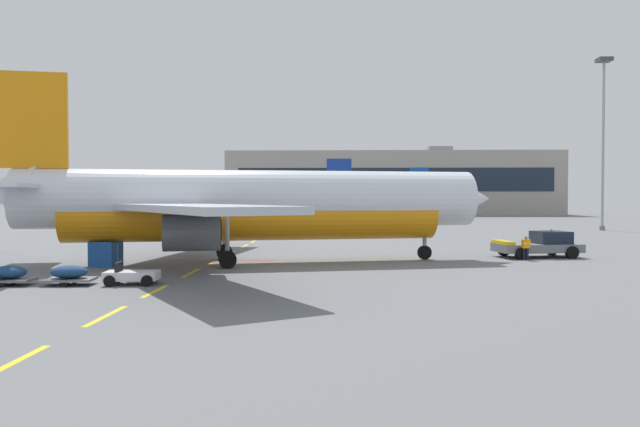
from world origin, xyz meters
TOP-DOWN VIEW (x-y plane):
  - ground at (40.00, 40.00)m, footprint 400.00×400.00m
  - apron_paint_markings at (18.00, 36.67)m, footprint 8.00×92.62m
  - airliner_foreground at (20.43, 20.03)m, footprint 34.55×33.76m
  - pushback_tug at (41.31, 24.79)m, footprint 6.41×4.01m
  - airliner_mid_left at (31.33, 107.16)m, footprint 30.08×30.06m
  - airliner_far_center at (15.33, 69.96)m, footprint 28.77×28.72m
  - baggage_train at (13.13, 9.46)m, footprint 8.68×2.17m
  - ground_crew_worker at (39.65, 22.66)m, footprint 0.68×0.33m
  - uld_cargo_container at (11.75, 17.76)m, footprint 1.78×1.75m
  - apron_light_mast_far at (61.73, 62.74)m, footprint 1.80×1.80m
  - terminal_satellite at (39.90, 139.84)m, footprint 83.26×20.94m

SIDE VIEW (x-z plane):
  - ground at x=40.00m, z-range 0.00..0.00m
  - apron_paint_markings at x=18.00m, z-range 0.00..0.01m
  - baggage_train at x=13.13m, z-range -0.05..1.09m
  - uld_cargo_container at x=11.75m, z-range 0.00..1.60m
  - pushback_tug at x=41.31m, z-range -0.14..1.94m
  - ground_crew_worker at x=39.65m, z-range 0.12..1.80m
  - airliner_far_center at x=15.33m, z-range -1.78..8.34m
  - airliner_mid_left at x=31.33m, z-range -1.87..8.72m
  - airliner_foreground at x=20.43m, z-range -2.15..10.05m
  - terminal_satellite at x=39.90m, z-range -0.78..16.75m
  - apron_light_mast_far at x=61.73m, z-range 2.94..25.90m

